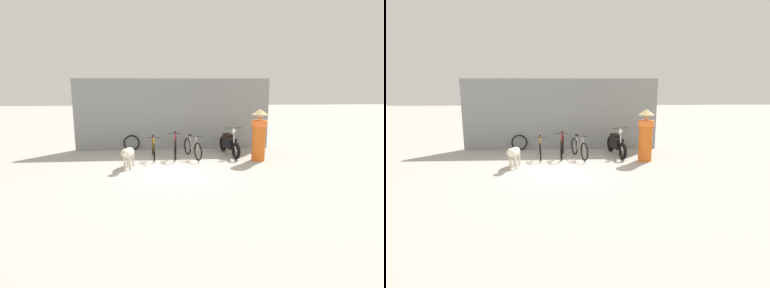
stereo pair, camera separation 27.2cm
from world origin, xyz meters
TOP-DOWN VIEW (x-y plane):
  - ground_plane at (0.00, 0.00)m, footprint 60.00×60.00m
  - shop_wall_back at (0.00, 3.43)m, footprint 7.72×0.20m
  - bicycle_0 at (-0.73, 1.95)m, footprint 0.46×1.63m
  - bicycle_1 at (0.05, 2.05)m, footprint 0.46×1.76m
  - bicycle_2 at (0.66, 1.92)m, footprint 0.60×1.54m
  - motorcycle at (2.05, 2.18)m, footprint 0.58×1.94m
  - stray_dog at (-1.44, 0.60)m, footprint 0.38×1.30m
  - person_in_robes at (2.88, 1.30)m, footprint 0.71×0.71m
  - spare_tire_left at (-1.64, 3.18)m, footprint 0.63×0.14m

SIDE VIEW (x-z plane):
  - ground_plane at x=0.00m, z-range 0.00..0.00m
  - spare_tire_left at x=-1.64m, z-range 0.00..0.63m
  - bicycle_2 at x=0.66m, z-range -0.07..0.75m
  - bicycle_0 at x=-0.73m, z-range -0.07..0.74m
  - bicycle_1 at x=0.05m, z-range -0.09..0.84m
  - motorcycle at x=2.05m, z-range -0.12..0.97m
  - stray_dog at x=-1.44m, z-range 0.13..0.83m
  - person_in_robes at x=2.88m, z-range 0.05..1.82m
  - shop_wall_back at x=0.00m, z-range 0.00..2.81m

